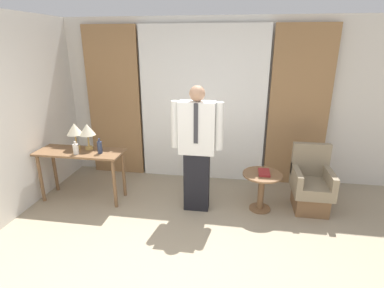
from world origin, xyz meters
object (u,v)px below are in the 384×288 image
Objects in this scene: book at (264,173)px; bottle_near_edge at (76,149)px; side_table at (261,185)px; bottle_by_lamp at (100,147)px; person at (197,146)px; table_lamp_left at (75,130)px; table_lamp_right at (87,131)px; desk at (81,159)px; armchair at (311,187)px.

bottle_near_edge is at bearing -175.48° from book.
side_table is at bearing 4.38° from bottle_near_edge.
bottle_by_lamp is at bearing 14.18° from bottle_near_edge.
person is 1.09m from side_table.
table_lamp_left is 0.69× the size of side_table.
table_lamp_left and table_lamp_right have the same top height.
bottle_by_lamp is at bearing -5.93° from desk.
bottle_near_edge is 0.34m from bottle_by_lamp.
table_lamp_right reaches higher than bottle_by_lamp.
table_lamp_right is at bearing 175.70° from person.
person reaches higher than table_lamp_left.
bottle_by_lamp reaches higher than desk.
person is 3.16× the size of side_table.
bottle_near_edge is 0.20× the size of armchair.
armchair is 3.65× the size of book.
bottle_by_lamp is (0.24, -0.14, -0.20)m from table_lamp_right.
person is 1.02m from book.
bottle_by_lamp reaches higher than armchair.
bottle_by_lamp is 2.37m from book.
armchair is (3.03, 0.27, -0.53)m from bottle_by_lamp.
table_lamp_left is 1.75× the size of bottle_by_lamp.
person reaches higher than book.
bottle_near_edge reaches higher than book.
bottle_near_edge is 0.11× the size of person.
bottle_by_lamp is at bearing -179.44° from person.
table_lamp_right reaches higher than bottle_near_edge.
book is at bearing 3.14° from bottle_by_lamp.
side_table is (2.32, 0.12, -0.49)m from bottle_by_lamp.
table_lamp_right is (0.10, 0.10, 0.42)m from desk.
armchair is at bearing 2.35° from table_lamp_right.
side_table is (2.66, 0.09, -0.27)m from desk.
desk is at bearing -178.17° from side_table.
desk is at bearing -175.97° from armchair.
desk is 5.05× the size of book.
armchair is at bearing 2.22° from table_lamp_left.
table_lamp_left is at bearing 117.00° from bottle_near_edge.
desk is 2.68m from side_table.
table_lamp_left is (-0.10, 0.10, 0.42)m from desk.
table_lamp_right is at bearing 45.66° from desk.
bottle_near_edge is at bearing -176.82° from person.
bottle_by_lamp is 2.38m from side_table.
book is at bearing 21.08° from side_table.
person reaches higher than armchair.
side_table is (0.91, 0.11, -0.58)m from person.
bottle_by_lamp reaches higher than bottle_near_edge.
person is at bearing -0.70° from desk.
table_lamp_left reaches higher than bottle_near_edge.
table_lamp_right is 0.32m from bottle_near_edge.
armchair is (1.62, 0.26, -0.62)m from person.
desk reaches higher than book.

